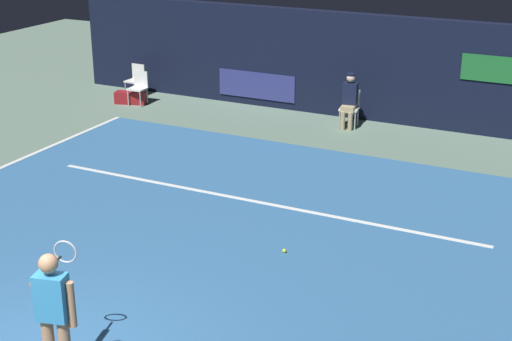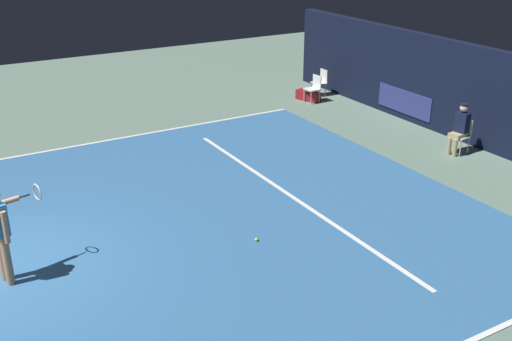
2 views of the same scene
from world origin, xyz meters
name	(u,v)px [view 1 (image 1 of 2)]	position (x,y,z in m)	size (l,w,h in m)	color
ground_plane	(205,240)	(0.00, 4.18, 0.00)	(33.03, 33.03, 0.00)	slate
court_surface	(205,240)	(0.00, 4.18, 0.01)	(11.10, 10.35, 0.01)	#336699
line_service	(254,201)	(0.00, 5.99, 0.01)	(8.66, 0.10, 0.01)	white
back_wall	(364,67)	(0.00, 12.07, 1.30)	(16.42, 0.33, 2.60)	black
tennis_player	(54,312)	(0.45, 0.02, 0.99)	(0.79, 0.93, 1.73)	tan
line_judge_on_chair	(349,100)	(-0.03, 11.15, 0.69)	(0.49, 0.57, 1.32)	white
courtside_chair_near	(136,78)	(-6.29, 11.31, 0.50)	(0.46, 0.44, 0.88)	white
courtside_chair_far	(139,86)	(-5.74, 10.65, 0.50)	(0.46, 0.43, 0.88)	white
tennis_ball	(284,251)	(1.37, 4.31, 0.05)	(0.07, 0.07, 0.07)	#CCE033
equipment_bag	(131,98)	(-5.98, 10.61, 0.16)	(0.84, 0.32, 0.32)	maroon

